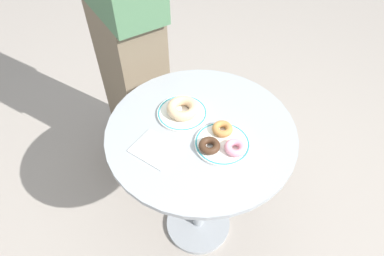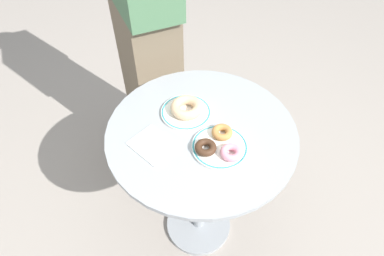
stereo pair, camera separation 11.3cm
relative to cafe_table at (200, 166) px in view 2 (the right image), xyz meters
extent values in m
cube|color=#9E9389|center=(0.00, 0.00, -0.54)|extent=(7.00, 7.00, 0.02)
cylinder|color=#999EA3|center=(0.00, 0.00, 0.21)|extent=(0.68, 0.68, 0.02)
cylinder|color=#999EA3|center=(0.00, 0.00, -0.15)|extent=(0.06, 0.06, 0.71)
cylinder|color=#999EA3|center=(0.00, 0.00, -0.52)|extent=(0.33, 0.33, 0.03)
cylinder|color=white|center=(-0.10, 0.03, 0.22)|extent=(0.19, 0.19, 0.01)
torus|color=teal|center=(-0.10, 0.03, 0.23)|extent=(0.18, 0.18, 0.01)
cylinder|color=white|center=(0.10, -0.02, 0.22)|extent=(0.19, 0.19, 0.01)
torus|color=teal|center=(0.10, -0.02, 0.23)|extent=(0.19, 0.19, 0.01)
torus|color=#E0B789|center=(-0.10, 0.03, 0.25)|extent=(0.13, 0.13, 0.04)
torus|color=pink|center=(0.15, -0.03, 0.24)|extent=(0.09, 0.09, 0.02)
torus|color=#BC7F42|center=(0.07, 0.02, 0.24)|extent=(0.09, 0.09, 0.02)
torus|color=#422819|center=(0.07, -0.07, 0.24)|extent=(0.09, 0.09, 0.02)
cube|color=white|center=(-0.08, -0.16, 0.22)|extent=(0.15, 0.12, 0.01)
cube|color=brown|center=(-0.55, 0.26, -0.06)|extent=(0.44, 0.36, 0.94)
camera|label=1|loc=(0.38, -0.67, 1.08)|focal=30.37mm
camera|label=2|loc=(0.47, -0.60, 1.08)|focal=30.37mm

